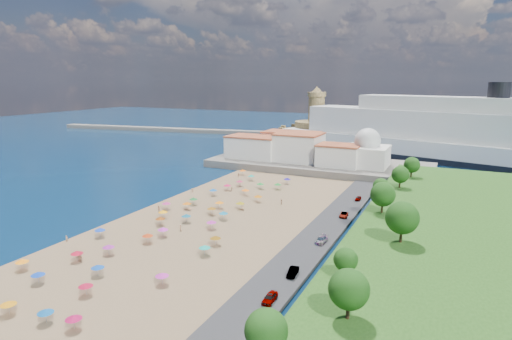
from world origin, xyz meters
The scene contains 12 objects.
ground centered at (0.00, 0.00, 0.00)m, with size 700.00×700.00×0.00m, color #071938.
terrace centered at (10.00, 73.00, 1.50)m, with size 90.00×36.00×3.00m, color #59544C.
jetty centered at (-12.00, 108.00, 1.20)m, with size 18.00×70.00×2.40m, color #59544C.
breakwater centered at (-110.00, 153.00, 1.30)m, with size 200.00×7.00×2.60m, color #59544C.
waterfront_buildings centered at (-3.05, 73.64, 7.88)m, with size 57.00×29.00×11.00m.
domed_building centered at (30.00, 71.00, 8.97)m, with size 16.00×16.00×15.00m.
fortress centered at (-12.00, 138.00, 6.68)m, with size 40.00×40.00×32.40m.
cruise_ship centered at (54.55, 114.19, 10.47)m, with size 162.67×63.04×35.36m.
beach_parasols centered at (0.28, -12.46, 2.15)m, with size 30.74×116.19×2.20m.
beachgoers centered at (-3.00, 0.16, 1.09)m, with size 33.56×101.35×1.76m.
parked_cars centered at (36.00, -8.55, 1.36)m, with size 2.40×70.38×1.42m.
hillside_trees centered at (48.93, -7.39, 10.14)m, with size 14.41×107.69×8.05m.
Camera 1 is at (61.53, -95.88, 36.56)m, focal length 30.00 mm.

